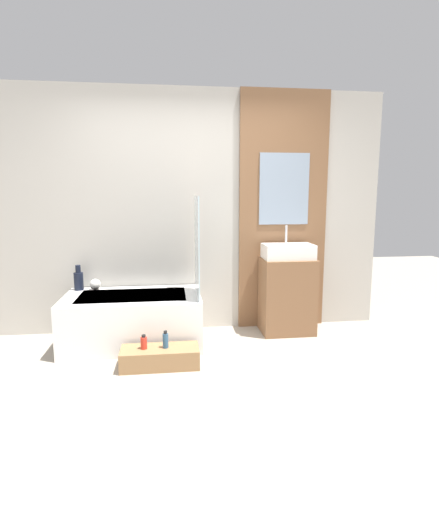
# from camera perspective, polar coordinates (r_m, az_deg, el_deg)

# --- Properties ---
(ground_plane) EXTENTS (12.00, 12.00, 0.00)m
(ground_plane) POSITION_cam_1_polar(r_m,az_deg,el_deg) (3.18, -1.90, -19.39)
(ground_plane) COLOR #A39989
(wall_tiled_back) EXTENTS (4.20, 0.06, 2.60)m
(wall_tiled_back) POSITION_cam_1_polar(r_m,az_deg,el_deg) (4.37, -3.89, 6.26)
(wall_tiled_back) COLOR #B7B2A8
(wall_tiled_back) RESTS_ON ground_plane
(wall_wood_accent) EXTENTS (0.98, 0.04, 2.60)m
(wall_wood_accent) POSITION_cam_1_polar(r_m,az_deg,el_deg) (4.49, 9.08, 6.44)
(wall_wood_accent) COLOR brown
(wall_wood_accent) RESTS_ON ground_plane
(bathtub) EXTENTS (1.34, 0.77, 0.50)m
(bathtub) POSITION_cam_1_polar(r_m,az_deg,el_deg) (4.14, -12.21, -8.84)
(bathtub) COLOR white
(bathtub) RESTS_ON ground_plane
(glass_shower_screen) EXTENTS (0.01, 0.56, 0.98)m
(glass_shower_screen) POSITION_cam_1_polar(r_m,az_deg,el_deg) (3.88, -3.23, 1.36)
(glass_shower_screen) COLOR silver
(glass_shower_screen) RESTS_ON bathtub
(wooden_step_bench) EXTENTS (0.68, 0.28, 0.17)m
(wooden_step_bench) POSITION_cam_1_polar(r_m,az_deg,el_deg) (3.64, -8.49, -14.10)
(wooden_step_bench) COLOR #997047
(wooden_step_bench) RESTS_ON ground_plane
(vanity_cabinet) EXTENTS (0.56, 0.42, 0.81)m
(vanity_cabinet) POSITION_cam_1_polar(r_m,az_deg,el_deg) (4.41, 9.60, -5.58)
(vanity_cabinet) COLOR brown
(vanity_cabinet) RESTS_ON ground_plane
(sink) EXTENTS (0.53, 0.31, 0.35)m
(sink) POSITION_cam_1_polar(r_m,az_deg,el_deg) (4.31, 9.77, 0.67)
(sink) COLOR white
(sink) RESTS_ON vanity_cabinet
(vase_tall_dark) EXTENTS (0.10, 0.10, 0.26)m
(vase_tall_dark) POSITION_cam_1_polar(r_m,az_deg,el_deg) (4.41, -19.48, -3.24)
(vase_tall_dark) COLOR black
(vase_tall_dark) RESTS_ON bathtub
(vase_round_light) EXTENTS (0.11, 0.11, 0.11)m
(vase_round_light) POSITION_cam_1_polar(r_m,az_deg,el_deg) (4.38, -17.33, -3.89)
(vase_round_light) COLOR silver
(vase_round_light) RESTS_ON bathtub
(bottle_soap_primary) EXTENTS (0.06, 0.06, 0.13)m
(bottle_soap_primary) POSITION_cam_1_polar(r_m,az_deg,el_deg) (3.60, -10.77, -12.04)
(bottle_soap_primary) COLOR red
(bottle_soap_primary) RESTS_ON wooden_step_bench
(bottle_soap_secondary) EXTENTS (0.05, 0.05, 0.15)m
(bottle_soap_secondary) POSITION_cam_1_polar(r_m,az_deg,el_deg) (3.59, -7.72, -11.83)
(bottle_soap_secondary) COLOR #2D567A
(bottle_soap_secondary) RESTS_ON wooden_step_bench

